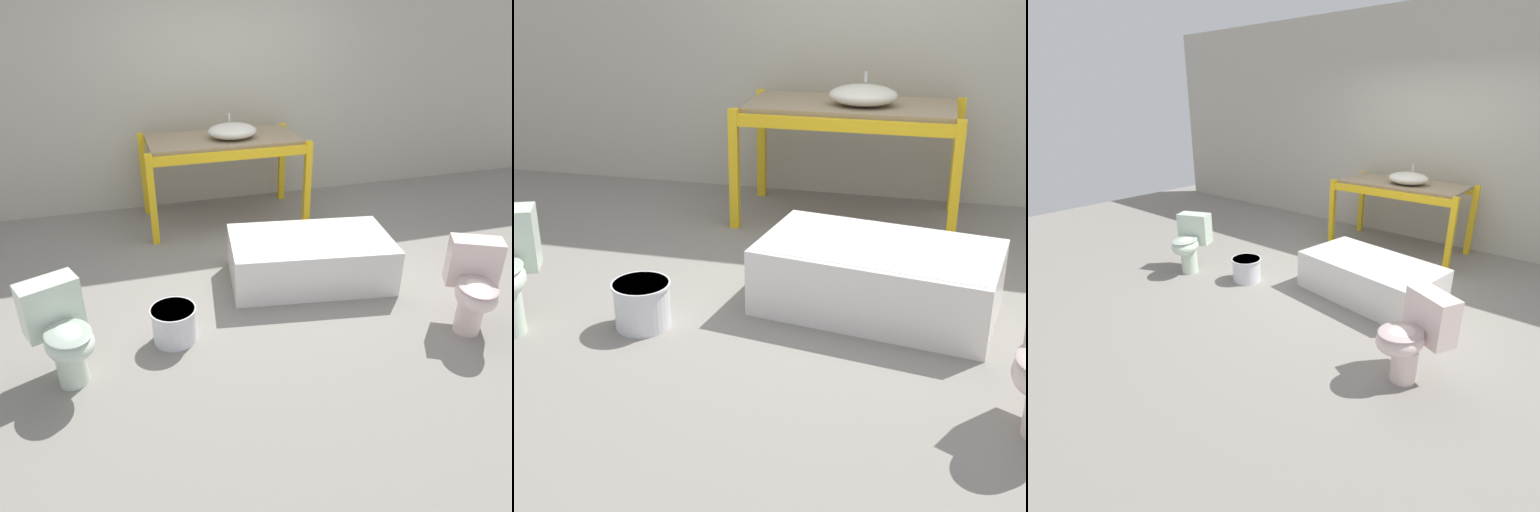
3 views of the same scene
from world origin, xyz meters
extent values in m
plane|color=gray|center=(0.00, 0.00, 0.00)|extent=(12.00, 12.00, 0.00)
cube|color=#B2AD9E|center=(0.00, 1.96, 1.60)|extent=(10.80, 0.08, 3.20)
cube|color=yellow|center=(-0.98, 0.87, 0.47)|extent=(0.07, 0.07, 0.94)
cube|color=yellow|center=(0.68, 0.87, 0.47)|extent=(0.07, 0.07, 0.94)
cube|color=yellow|center=(-0.98, 1.71, 0.47)|extent=(0.07, 0.07, 0.94)
cube|color=yellow|center=(0.68, 1.71, 0.47)|extent=(0.07, 0.07, 0.94)
cube|color=yellow|center=(-0.15, 0.87, 0.86)|extent=(1.66, 0.06, 0.09)
cube|color=yellow|center=(-0.15, 1.71, 0.86)|extent=(1.66, 0.06, 0.09)
cube|color=#998466|center=(-0.15, 1.29, 0.92)|extent=(1.59, 0.78, 0.04)
ellipsoid|color=silver|center=(-0.05, 1.21, 1.02)|extent=(0.52, 0.44, 0.16)
cylinder|color=silver|center=(-0.05, 1.33, 1.14)|extent=(0.02, 0.02, 0.08)
cube|color=white|center=(0.26, -0.28, 0.21)|extent=(1.51, 1.00, 0.41)
cube|color=beige|center=(0.26, -0.28, 0.33)|extent=(1.42, 0.91, 0.17)
cylinder|color=silver|center=(-1.75, -1.10, 0.14)|extent=(0.19, 0.19, 0.27)
ellipsoid|color=silver|center=(-1.73, -1.16, 0.36)|extent=(0.42, 0.46, 0.20)
ellipsoid|color=#A3B3A3|center=(-1.73, -1.16, 0.43)|extent=(0.40, 0.44, 0.03)
cube|color=silver|center=(-1.83, -0.92, 0.50)|extent=(0.42, 0.32, 0.37)
cylinder|color=silver|center=(1.13, -1.37, 0.14)|extent=(0.19, 0.19, 0.27)
ellipsoid|color=silver|center=(1.10, -1.43, 0.36)|extent=(0.44, 0.47, 0.20)
ellipsoid|color=#BBA7A3|center=(1.10, -1.43, 0.43)|extent=(0.41, 0.44, 0.03)
cube|color=silver|center=(1.22, -1.19, 0.50)|extent=(0.42, 0.34, 0.37)
cylinder|color=silver|center=(-1.04, -0.84, 0.14)|extent=(0.32, 0.32, 0.27)
cylinder|color=silver|center=(-1.04, -0.84, 0.27)|extent=(0.34, 0.34, 0.02)
camera|label=1|loc=(-1.32, -3.91, 2.30)|focal=35.00mm
camera|label=2|loc=(0.57, -4.23, 2.00)|focal=50.00mm
camera|label=3|loc=(2.01, -3.85, 1.98)|focal=28.00mm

